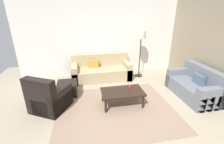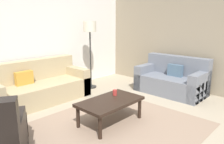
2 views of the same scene
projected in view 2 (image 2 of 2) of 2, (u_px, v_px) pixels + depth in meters
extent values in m
plane|color=tan|center=(109.00, 131.00, 3.45)|extent=(8.00, 8.00, 0.00)
cube|color=silver|center=(26.00, 35.00, 4.87)|extent=(6.00, 0.12, 2.80)
cube|color=gray|center=(194.00, 34.00, 5.26)|extent=(0.12, 5.20, 2.80)
cube|color=gray|center=(109.00, 131.00, 3.45)|extent=(2.97, 2.44, 0.01)
cube|color=tan|center=(40.00, 92.00, 4.68)|extent=(2.10, 0.92, 0.42)
cube|color=tan|center=(32.00, 79.00, 4.85)|extent=(2.10, 0.24, 0.88)
cube|color=tan|center=(75.00, 79.00, 5.32)|extent=(0.20, 0.92, 0.62)
cube|color=gold|center=(24.00, 78.00, 4.49)|extent=(0.36, 0.12, 0.28)
cube|color=slate|center=(170.00, 85.00, 5.23)|extent=(0.85, 1.59, 0.42)
cube|color=slate|center=(177.00, 73.00, 5.40)|extent=(0.24, 1.59, 0.88)
cube|color=slate|center=(147.00, 76.00, 5.67)|extent=(0.85, 0.20, 0.62)
cube|color=slate|center=(199.00, 87.00, 4.75)|extent=(0.85, 0.20, 0.62)
cube|color=slate|center=(175.00, 70.00, 5.18)|extent=(0.12, 0.36, 0.28)
cube|color=black|center=(18.00, 142.00, 2.59)|extent=(0.54, 0.77, 0.60)
cube|color=black|center=(1.00, 125.00, 3.22)|extent=(0.56, 0.56, 0.40)
cylinder|color=black|center=(100.00, 128.00, 3.18)|extent=(0.06, 0.06, 0.36)
cylinder|color=black|center=(140.00, 109.00, 3.88)|extent=(0.06, 0.06, 0.36)
cylinder|color=black|center=(78.00, 117.00, 3.53)|extent=(0.06, 0.06, 0.36)
cylinder|color=black|center=(118.00, 101.00, 4.23)|extent=(0.06, 0.06, 0.36)
cube|color=black|center=(110.00, 101.00, 3.66)|extent=(1.10, 0.64, 0.05)
cylinder|color=#B2332D|center=(115.00, 92.00, 3.88)|extent=(0.08, 0.08, 0.10)
cylinder|color=black|center=(91.00, 87.00, 5.74)|extent=(0.28, 0.28, 0.03)
cylinder|color=#262626|center=(91.00, 60.00, 5.58)|extent=(0.04, 0.04, 1.45)
cylinder|color=beige|center=(90.00, 26.00, 5.38)|extent=(0.32, 0.32, 0.26)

